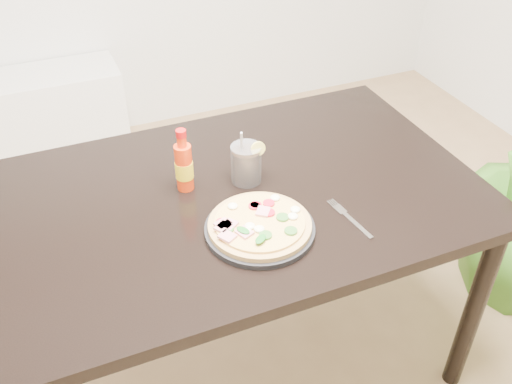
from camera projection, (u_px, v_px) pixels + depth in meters
name	position (u px, v px, depth m)	size (l,w,h in m)	color
dining_table	(241.00, 213.00, 1.72)	(1.40, 0.90, 0.75)	black
plate	(260.00, 229.00, 1.52)	(0.30, 0.30, 0.02)	black
pizza	(259.00, 224.00, 1.51)	(0.28, 0.28, 0.03)	tan
hot_sauce_bottle	(184.00, 166.00, 1.63)	(0.05, 0.05, 0.20)	red
cola_cup	(246.00, 164.00, 1.68)	(0.10, 0.09, 0.18)	black
fork	(348.00, 217.00, 1.57)	(0.04, 0.19, 0.00)	silver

